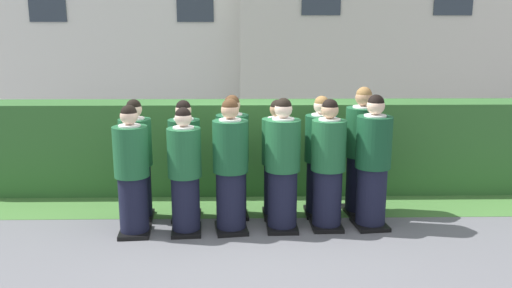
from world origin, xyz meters
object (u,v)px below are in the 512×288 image
student_front_row_4 (328,168)px  student_front_row_5 (373,165)px  student_front_row_3 (283,168)px  student_rear_row_2 (233,160)px  student_rear_row_4 (320,159)px  student_rear_row_5 (361,154)px  student_front_row_1 (185,174)px  student_rear_row_0 (137,163)px  student_front_row_2 (231,169)px  student_front_row_0 (132,174)px  student_rear_row_1 (185,163)px  student_rear_row_3 (277,162)px

student_front_row_4 → student_front_row_5: bearing=2.5°
student_front_row_3 → student_rear_row_2: bearing=143.0°
student_rear_row_4 → student_rear_row_5: size_ratio=0.94×
student_front_row_1 → student_rear_row_0: bearing=144.2°
student_rear_row_4 → student_rear_row_0: bearing=-177.0°
student_front_row_1 → student_rear_row_2: student_rear_row_2 is taller
student_front_row_1 → student_rear_row_2: size_ratio=0.95×
student_front_row_5 → student_rear_row_0: (-3.01, 0.33, -0.05)m
student_front_row_3 → student_rear_row_5: size_ratio=0.96×
student_front_row_4 → student_front_row_2: bearing=-176.2°
student_front_row_5 → student_rear_row_0: size_ratio=1.06×
student_front_row_0 → student_front_row_1: size_ratio=1.02×
student_front_row_0 → student_rear_row_1: bearing=42.8°
student_front_row_1 → student_front_row_5: size_ratio=0.93×
student_front_row_3 → student_rear_row_1: (-1.25, 0.40, -0.04)m
student_front_row_3 → student_front_row_4: 0.57m
student_rear_row_0 → student_front_row_5: bearing=-6.3°
student_front_row_5 → student_rear_row_4: student_front_row_5 is taller
student_front_row_2 → student_rear_row_0: size_ratio=1.04×
student_front_row_0 → student_front_row_4: (2.39, 0.17, 0.02)m
student_front_row_1 → student_rear_row_0: student_rear_row_0 is taller
student_rear_row_1 → student_rear_row_5: bearing=4.3°
student_rear_row_2 → student_rear_row_5: student_rear_row_5 is taller
student_front_row_4 → student_rear_row_3: student_front_row_4 is taller
student_front_row_0 → student_rear_row_2: (1.19, 0.61, 0.02)m
student_front_row_5 → student_rear_row_3: bearing=160.8°
student_front_row_3 → student_rear_row_0: student_front_row_3 is taller
student_front_row_1 → student_front_row_4: size_ratio=0.95×
student_front_row_2 → student_rear_row_1: (-0.61, 0.44, -0.04)m
student_front_row_5 → student_rear_row_3: (-1.17, 0.41, -0.06)m
student_front_row_3 → student_rear_row_1: size_ratio=1.05×
student_front_row_4 → student_front_row_5: student_front_row_5 is taller
student_front_row_1 → student_front_row_3: 1.20m
student_rear_row_1 → student_rear_row_3: (1.21, 0.07, -0.00)m
student_front_row_3 → student_rear_row_4: (0.54, 0.52, -0.02)m
student_front_row_2 → student_rear_row_1: size_ratio=1.05×
student_front_row_0 → student_rear_row_1: (0.57, 0.53, -0.01)m
student_front_row_5 → student_front_row_3: bearing=-176.8°
student_front_row_1 → student_rear_row_3: size_ratio=0.99×
student_front_row_1 → student_rear_row_4: 1.84m
student_rear_row_5 → student_front_row_0: bearing=-166.3°
student_front_row_3 → student_rear_row_3: (-0.04, 0.47, -0.04)m
student_front_row_5 → student_rear_row_5: size_ratio=0.98×
student_rear_row_0 → student_rear_row_4: bearing=3.0°
student_front_row_2 → student_rear_row_5: 1.85m
student_front_row_3 → student_rear_row_3: size_ratio=1.05×
student_front_row_1 → student_rear_row_4: bearing=19.7°
student_rear_row_1 → student_rear_row_4: (1.79, 0.12, 0.02)m
student_front_row_2 → student_front_row_4: bearing=3.8°
student_rear_row_5 → student_rear_row_2: bearing=-176.6°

